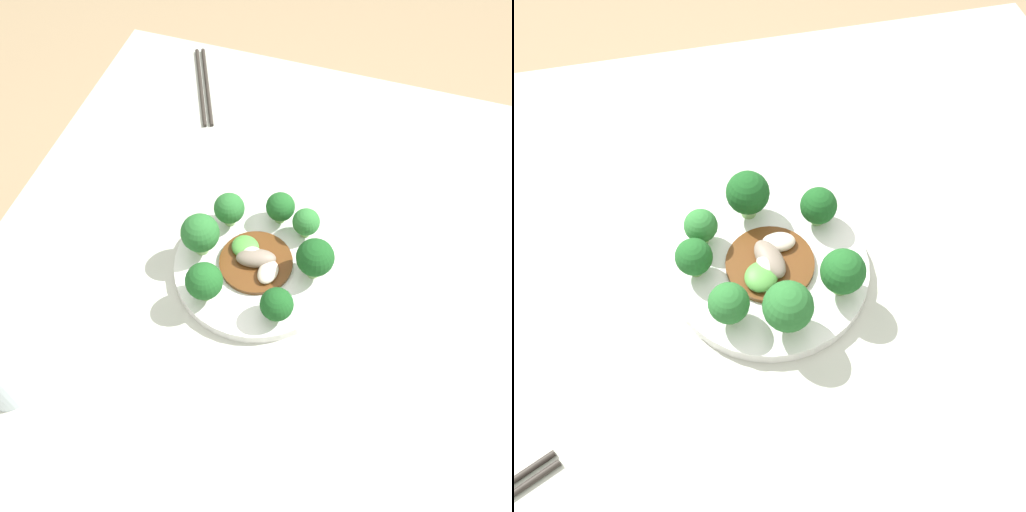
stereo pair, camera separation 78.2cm
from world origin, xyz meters
The scene contains 12 objects.
ground_plane centered at (0.00, 0.00, 0.00)m, with size 8.00×8.00×0.00m, color #9E8460.
table centered at (0.00, 0.00, 0.36)m, with size 1.04×0.88×0.73m.
plate centered at (-0.04, -0.02, 0.73)m, with size 0.24×0.24×0.02m.
broccoli_west centered at (-0.12, -0.01, 0.77)m, with size 0.04×0.04×0.05m.
broccoli_northeast centered at (0.04, 0.03, 0.77)m, with size 0.05×0.05×0.05m.
broccoli_south centered at (-0.03, -0.11, 0.79)m, with size 0.06×0.06×0.07m.
broccoli_northwest centered at (-0.11, 0.03, 0.77)m, with size 0.04×0.04×0.05m.
broccoli_north centered at (-0.04, 0.06, 0.78)m, with size 0.06×0.06×0.07m.
broccoli_southeast centered at (0.04, -0.07, 0.78)m, with size 0.05×0.05×0.07m.
broccoli_southwest centered at (-0.10, -0.08, 0.78)m, with size 0.05×0.05×0.06m.
stirfry_center centered at (-0.04, -0.02, 0.75)m, with size 0.11×0.11×0.02m.
chopsticks centered at (-0.40, -0.24, 0.73)m, with size 0.20×0.11×0.01m.
Camera 1 is at (0.43, 0.12, 1.48)m, focal length 42.00 mm.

